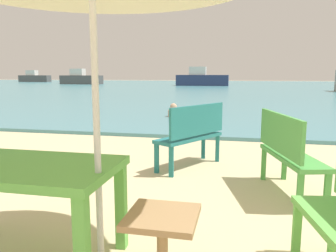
% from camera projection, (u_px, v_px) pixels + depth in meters
% --- Properties ---
extents(sea_water, '(120.00, 50.00, 0.08)m').
position_uv_depth(sea_water, '(233.00, 88.00, 31.17)').
color(sea_water, teal).
rests_on(sea_water, ground_plane).
extents(picnic_table_green, '(1.40, 0.80, 0.76)m').
position_uv_depth(picnic_table_green, '(21.00, 178.00, 2.42)').
color(picnic_table_green, '#60B24C').
rests_on(picnic_table_green, ground_plane).
extents(side_table_wood, '(0.44, 0.44, 0.54)m').
position_uv_depth(side_table_wood, '(162.00, 242.00, 2.10)').
color(side_table_wood, '#9E7A51').
rests_on(side_table_wood, ground_plane).
extents(bench_teal_center, '(0.92, 1.22, 0.95)m').
position_uv_depth(bench_teal_center, '(193.00, 132.00, 4.91)').
color(bench_teal_center, '#237275').
rests_on(bench_teal_center, ground_plane).
extents(bench_green_right, '(0.65, 1.25, 0.95)m').
position_uv_depth(bench_green_right, '(287.00, 149.00, 3.82)').
color(bench_green_right, '#4C9E47').
rests_on(bench_green_right, ground_plane).
extents(swimmer_person, '(0.34, 0.34, 0.41)m').
position_uv_depth(swimmer_person, '(173.00, 111.00, 10.18)').
color(swimmer_person, tan).
rests_on(swimmer_person, sea_water).
extents(boat_fishing_trawler, '(5.39, 1.47, 1.96)m').
position_uv_depth(boat_fishing_trawler, '(202.00, 79.00, 34.73)').
color(boat_fishing_trawler, navy).
rests_on(boat_fishing_trawler, sea_water).
extents(boat_sailboat, '(4.68, 1.28, 1.70)m').
position_uv_depth(boat_sailboat, '(34.00, 78.00, 49.45)').
color(boat_sailboat, '#4C4C4C').
rests_on(boat_sailboat, sea_water).
extents(boat_barge, '(4.98, 1.36, 1.81)m').
position_uv_depth(boat_barge, '(81.00, 79.00, 39.46)').
color(boat_barge, '#4C4C4C').
rests_on(boat_barge, sea_water).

